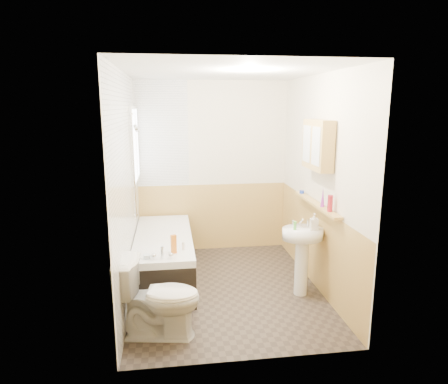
{
  "coord_description": "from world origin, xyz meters",
  "views": [
    {
      "loc": [
        -0.63,
        -4.39,
        2.14
      ],
      "look_at": [
        0.0,
        0.15,
        1.15
      ],
      "focal_mm": 32.0,
      "sensor_mm": 36.0,
      "label": 1
    }
  ],
  "objects_px": {
    "toilet": "(159,298)",
    "medicine_cabinet": "(318,145)",
    "bathtub": "(164,255)",
    "pine_shelf": "(316,204)",
    "sink": "(302,248)"
  },
  "relations": [
    {
      "from": "pine_shelf",
      "to": "sink",
      "type": "bearing_deg",
      "value": -143.15
    },
    {
      "from": "bathtub",
      "to": "sink",
      "type": "distance_m",
      "value": 1.74
    },
    {
      "from": "bathtub",
      "to": "medicine_cabinet",
      "type": "height_order",
      "value": "medicine_cabinet"
    },
    {
      "from": "bathtub",
      "to": "medicine_cabinet",
      "type": "relative_size",
      "value": 2.97
    },
    {
      "from": "toilet",
      "to": "pine_shelf",
      "type": "distance_m",
      "value": 2.07
    },
    {
      "from": "bathtub",
      "to": "pine_shelf",
      "type": "height_order",
      "value": "pine_shelf"
    },
    {
      "from": "sink",
      "to": "pine_shelf",
      "type": "bearing_deg",
      "value": 34.23
    },
    {
      "from": "bathtub",
      "to": "pine_shelf",
      "type": "relative_size",
      "value": 1.44
    },
    {
      "from": "toilet",
      "to": "medicine_cabinet",
      "type": "height_order",
      "value": "medicine_cabinet"
    },
    {
      "from": "pine_shelf",
      "to": "bathtub",
      "type": "bearing_deg",
      "value": 163.09
    },
    {
      "from": "sink",
      "to": "pine_shelf",
      "type": "height_order",
      "value": "pine_shelf"
    },
    {
      "from": "toilet",
      "to": "bathtub",
      "type": "bearing_deg",
      "value": 7.69
    },
    {
      "from": "medicine_cabinet",
      "to": "bathtub",
      "type": "bearing_deg",
      "value": 162.14
    },
    {
      "from": "sink",
      "to": "medicine_cabinet",
      "type": "bearing_deg",
      "value": 33.7
    },
    {
      "from": "medicine_cabinet",
      "to": "pine_shelf",
      "type": "bearing_deg",
      "value": 39.99
    }
  ]
}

